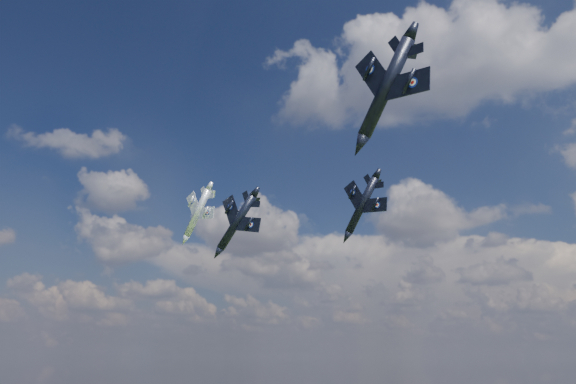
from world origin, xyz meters
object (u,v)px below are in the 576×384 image
at_px(jet_lead_navy, 237,222).
at_px(jet_right_navy, 386,88).
at_px(jet_left_silver, 198,213).
at_px(jet_high_navy, 362,205).

height_order(jet_lead_navy, jet_right_navy, jet_right_navy).
xyz_separation_m(jet_right_navy, jet_left_silver, (-43.18, 25.83, -3.57)).
height_order(jet_high_navy, jet_left_silver, jet_high_navy).
relative_size(jet_high_navy, jet_left_silver, 1.27).
relative_size(jet_lead_navy, jet_right_navy, 0.95).
bearing_deg(jet_high_navy, jet_lead_navy, -118.06).
bearing_deg(jet_lead_navy, jet_left_silver, -161.53).
distance_m(jet_lead_navy, jet_left_silver, 7.94).
bearing_deg(jet_high_navy, jet_right_navy, -54.23).
relative_size(jet_right_navy, jet_high_navy, 0.98).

